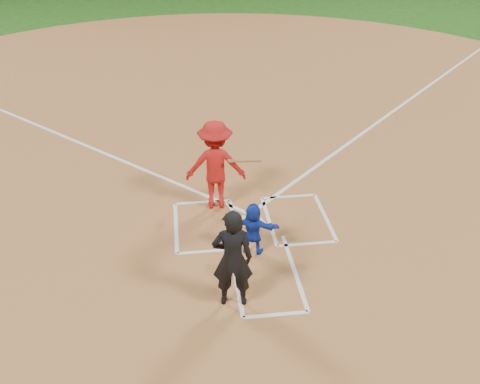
{
  "coord_description": "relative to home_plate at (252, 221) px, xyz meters",
  "views": [
    {
      "loc": [
        -1.41,
        -9.27,
        6.29
      ],
      "look_at": [
        -0.3,
        -0.4,
        1.0
      ],
      "focal_mm": 40.0,
      "sensor_mm": 36.0,
      "label": 1
    }
  ],
  "objects": [
    {
      "name": "ground",
      "position": [
        0.0,
        0.0,
        -0.02
      ],
      "size": [
        120.0,
        120.0,
        0.0
      ],
      "primitive_type": "plane",
      "color": "#1C4B12",
      "rests_on": "ground"
    },
    {
      "name": "home_plate_dirt",
      "position": [
        0.0,
        6.0,
        -0.01
      ],
      "size": [
        28.0,
        28.0,
        0.01
      ],
      "primitive_type": "cylinder",
      "color": "#9A5F32",
      "rests_on": "ground"
    },
    {
      "name": "home_plate",
      "position": [
        0.0,
        0.0,
        0.0
      ],
      "size": [
        0.6,
        0.6,
        0.02
      ],
      "primitive_type": "cylinder",
      "rotation": [
        0.0,
        0.0,
        3.14
      ],
      "color": "white",
      "rests_on": "home_plate_dirt"
    },
    {
      "name": "catcher",
      "position": [
        -0.13,
        -1.02,
        0.53
      ],
      "size": [
        1.04,
        0.62,
        1.07
      ],
      "primitive_type": "imported",
      "rotation": [
        0.0,
        0.0,
        2.81
      ],
      "color": "#1633B6",
      "rests_on": "home_plate_dirt"
    },
    {
      "name": "umpire",
      "position": [
        -0.67,
        -2.39,
        0.91
      ],
      "size": [
        0.71,
        0.51,
        1.84
      ],
      "primitive_type": "imported",
      "rotation": [
        0.0,
        0.0,
        3.04
      ],
      "color": "black",
      "rests_on": "home_plate_dirt"
    },
    {
      "name": "chalk_markings",
      "position": [
        0.0,
        5.29,
        -0.01
      ],
      "size": [
        28.35,
        17.32,
        0.01
      ],
      "color": "white",
      "rests_on": "home_plate_dirt"
    },
    {
      "name": "batter_at_plate",
      "position": [
        -0.68,
        0.76,
        0.99
      ],
      "size": [
        1.66,
        0.85,
        1.99
      ],
      "color": "red",
      "rests_on": "home_plate_dirt"
    }
  ]
}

